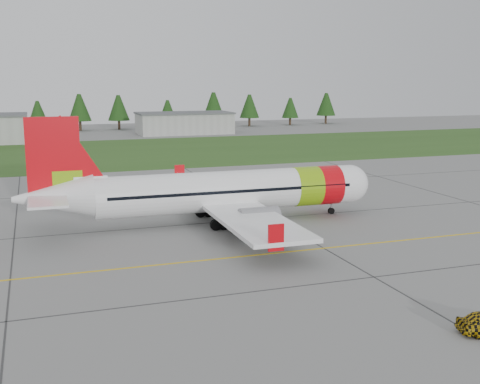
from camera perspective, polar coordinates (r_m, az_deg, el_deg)
name	(u,v)px	position (r m, az deg, el deg)	size (l,w,h in m)	color
ground	(244,293)	(41.01, 0.42, -9.55)	(320.00, 320.00, 0.00)	gray
aircraft	(222,192)	(59.82, -1.73, 0.04)	(35.86, 32.89, 10.87)	white
grass_strip	(104,153)	(119.81, -12.80, 3.63)	(320.00, 50.00, 0.03)	#30561E
taxi_guideline	(211,260)	(48.23, -2.77, -6.41)	(120.00, 0.25, 0.02)	gold
hangar_east	(184,124)	(159.27, -5.30, 6.47)	(24.00, 12.00, 5.20)	#A8A8A3
treeline	(80,112)	(174.99, -14.95, 7.32)	(160.00, 8.00, 10.00)	#1C3F14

